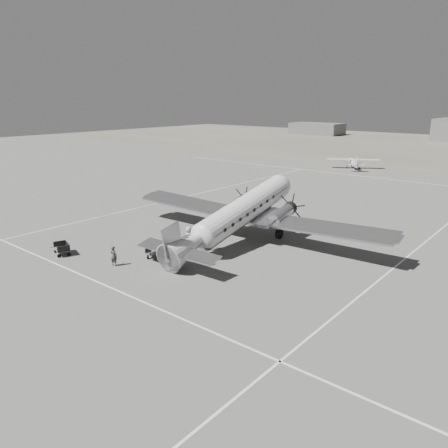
{
  "coord_description": "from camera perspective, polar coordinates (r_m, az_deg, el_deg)",
  "views": [
    {
      "loc": [
        21.84,
        -30.17,
        12.43
      ],
      "look_at": [
        -0.87,
        -2.8,
        2.2
      ],
      "focal_mm": 35.0,
      "sensor_mm": 36.0,
      "label": 1
    }
  ],
  "objects": [
    {
      "name": "passenger",
      "position": [
        37.65,
        -4.63,
        -1.75
      ],
      "size": [
        0.94,
        1.1,
        1.91
      ],
      "primitive_type": "imported",
      "rotation": [
        0.0,
        0.0,
        2.0
      ],
      "color": "#B5B6B3",
      "rests_on": "ground"
    },
    {
      "name": "light_plane_left",
      "position": [
        84.38,
        16.55,
        7.6
      ],
      "size": [
        12.2,
        11.6,
        1.98
      ],
      "primitive_type": null,
      "rotation": [
        0.0,
        0.0,
        0.55
      ],
      "color": "silver",
      "rests_on": "ground"
    },
    {
      "name": "ground",
      "position": [
        39.26,
        3.59,
        -2.44
      ],
      "size": [
        260.0,
        260.0,
        0.0
      ],
      "primitive_type": "plane",
      "color": "slate",
      "rests_on": "ground"
    },
    {
      "name": "taxi_line_horizon",
      "position": [
        74.53,
        22.16,
        5.27
      ],
      "size": [
        90.0,
        0.15,
        0.01
      ],
      "primitive_type": "cube",
      "color": "silver",
      "rests_on": "ground"
    },
    {
      "name": "taxi_line_right",
      "position": [
        34.08,
        20.19,
        -6.38
      ],
      "size": [
        0.15,
        80.0,
        0.01
      ],
      "primitive_type": "cube",
      "color": "silver",
      "rests_on": "ground"
    },
    {
      "name": "ramp_agent",
      "position": [
        35.47,
        -8.08,
        -3.28
      ],
      "size": [
        0.92,
        0.97,
        1.57
      ],
      "primitive_type": "imported",
      "rotation": [
        0.0,
        0.0,
        0.98
      ],
      "color": "beige",
      "rests_on": "ground"
    },
    {
      "name": "shed_secondary",
      "position": [
        164.58,
        12.03,
        12.07
      ],
      "size": [
        18.0,
        10.0,
        4.0
      ],
      "primitive_type": "cube",
      "color": "#585858",
      "rests_on": "ground"
    },
    {
      "name": "ground_crew",
      "position": [
        34.69,
        -14.2,
        -4.07
      ],
      "size": [
        0.66,
        0.52,
        1.58
      ],
      "primitive_type": "imported",
      "rotation": [
        0.0,
        0.0,
        3.42
      ],
      "color": "#303030",
      "rests_on": "ground"
    },
    {
      "name": "baggage_cart_near",
      "position": [
        35.87,
        -8.67,
        -3.51
      ],
      "size": [
        2.32,
        2.19,
        1.07
      ],
      "primitive_type": null,
      "rotation": [
        0.0,
        0.0,
        0.63
      ],
      "color": "#585858",
      "rests_on": "ground"
    },
    {
      "name": "dc3_airliner",
      "position": [
        38.42,
        1.9,
        1.13
      ],
      "size": [
        27.68,
        19.91,
        5.1
      ],
      "primitive_type": null,
      "rotation": [
        0.0,
        0.0,
        0.05
      ],
      "color": "#A5A5A8",
      "rests_on": "ground"
    },
    {
      "name": "taxi_line_left",
      "position": [
        57.92,
        -4.98,
        3.6
      ],
      "size": [
        0.15,
        60.0,
        0.01
      ],
      "primitive_type": "cube",
      "color": "silver",
      "rests_on": "ground"
    },
    {
      "name": "taxi_line_near",
      "position": [
        29.88,
        -12.69,
        -8.94
      ],
      "size": [
        60.0,
        0.15,
        0.01
      ],
      "primitive_type": "cube",
      "color": "silver",
      "rests_on": "ground"
    },
    {
      "name": "baggage_cart_far",
      "position": [
        38.52,
        -20.41,
        -3.06
      ],
      "size": [
        2.02,
        1.71,
        0.97
      ],
      "primitive_type": null,
      "rotation": [
        0.0,
        0.0,
        -0.33
      ],
      "color": "#585858",
      "rests_on": "ground"
    }
  ]
}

